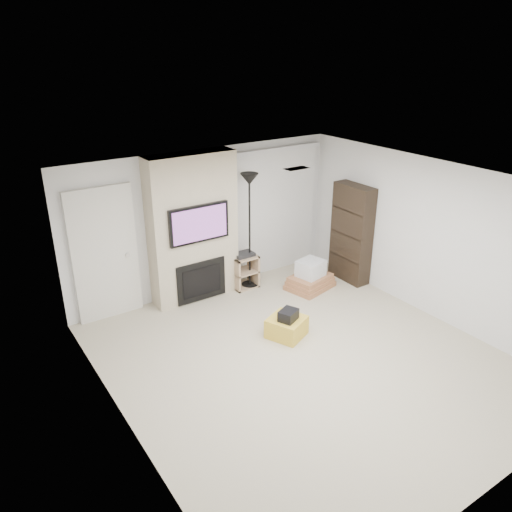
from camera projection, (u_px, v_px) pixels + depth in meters
floor at (304, 360)px, 6.97m from camera, size 5.00×5.50×0.00m
ceiling at (312, 186)px, 5.99m from camera, size 5.00×5.50×0.00m
wall_back at (206, 221)px, 8.58m from camera, size 5.00×0.00×2.50m
wall_front at (506, 393)px, 4.38m from camera, size 5.00×0.00×2.50m
wall_left at (121, 337)px, 5.20m from camera, size 0.00×5.50×2.50m
wall_right at (432, 240)px, 7.76m from camera, size 0.00×5.50×2.50m
hvac_vent at (297, 169)px, 6.80m from camera, size 0.35×0.18×0.01m
ottoman at (287, 327)px, 7.48m from camera, size 0.66×0.66×0.30m
black_bag at (288, 315)px, 7.35m from camera, size 0.35×0.31×0.16m
fireplace_wall at (193, 229)px, 8.24m from camera, size 1.50×0.47×2.50m
entry_door at (105, 255)px, 7.71m from camera, size 1.02×0.11×2.14m
vertical_blinds at (274, 207)px, 9.25m from camera, size 1.98×0.10×2.37m
floor_lamp at (249, 199)px, 8.45m from camera, size 0.31×0.31×2.08m
av_stand at (244, 269)px, 8.93m from camera, size 0.45×0.38×0.66m
box_stack at (310, 278)px, 8.93m from camera, size 0.91×0.76×0.53m
bookshelf at (352, 233)px, 9.02m from camera, size 0.30×0.80×1.80m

